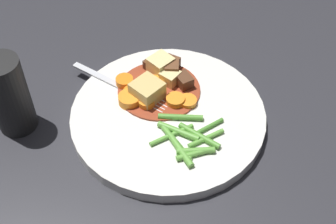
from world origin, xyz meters
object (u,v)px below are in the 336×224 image
at_px(fork, 122,87).
at_px(carrot_slice_6, 153,85).
at_px(potato_chunk_1, 170,78).
at_px(meat_chunk_3, 152,65).
at_px(carrot_slice_2, 175,101).
at_px(potato_chunk_0, 161,66).
at_px(dinner_plate, 168,116).
at_px(carrot_slice_4, 188,102).
at_px(potato_chunk_2, 147,91).
at_px(meat_chunk_0, 184,81).
at_px(pepper_mill, 9,95).
at_px(carrot_slice_0, 125,82).
at_px(carrot_slice_3, 130,99).
at_px(carrot_slice_1, 134,94).
at_px(meat_chunk_1, 172,69).
at_px(meat_chunk_2, 171,64).
at_px(carrot_slice_5, 146,103).

bearing_deg(fork, carrot_slice_6, -119.70).
xyz_separation_m(carrot_slice_6, potato_chunk_1, (-0.00, -0.03, 0.01)).
height_order(potato_chunk_1, meat_chunk_3, potato_chunk_1).
distance_m(carrot_slice_2, potato_chunk_0, 0.07).
xyz_separation_m(dinner_plate, carrot_slice_2, (0.01, -0.02, 0.02)).
relative_size(dinner_plate, potato_chunk_0, 8.37).
bearing_deg(fork, carrot_slice_4, -138.93).
relative_size(potato_chunk_2, meat_chunk_0, 1.51).
distance_m(potato_chunk_2, meat_chunk_0, 0.06).
bearing_deg(potato_chunk_0, potato_chunk_1, -178.94).
height_order(carrot_slice_6, pepper_mill, pepper_mill).
relative_size(carrot_slice_0, fork, 0.16).
distance_m(carrot_slice_2, potato_chunk_2, 0.04).
bearing_deg(potato_chunk_1, carrot_slice_4, 179.72).
distance_m(carrot_slice_3, fork, 0.03).
bearing_deg(carrot_slice_6, carrot_slice_1, 92.78).
bearing_deg(carrot_slice_2, carrot_slice_4, -121.37).
height_order(carrot_slice_4, potato_chunk_1, potato_chunk_1).
bearing_deg(carrot_slice_3, carrot_slice_6, -77.73).
bearing_deg(meat_chunk_3, meat_chunk_0, -157.74).
height_order(dinner_plate, carrot_slice_6, carrot_slice_6).
height_order(potato_chunk_0, potato_chunk_2, potato_chunk_2).
distance_m(meat_chunk_1, meat_chunk_2, 0.01).
height_order(dinner_plate, carrot_slice_2, carrot_slice_2).
bearing_deg(carrot_slice_6, pepper_mill, 75.86).
bearing_deg(carrot_slice_0, carrot_slice_3, 163.83).
xyz_separation_m(meat_chunk_0, pepper_mill, (0.07, 0.24, 0.03)).
bearing_deg(potato_chunk_1, carrot_slice_1, 87.13).
relative_size(carrot_slice_6, pepper_mill, 0.28).
relative_size(carrot_slice_5, carrot_slice_6, 0.73).
relative_size(fork, pepper_mill, 1.37).
height_order(carrot_slice_0, carrot_slice_2, carrot_slice_0).
distance_m(potato_chunk_1, pepper_mill, 0.23).
bearing_deg(carrot_slice_1, fork, 17.71).
xyz_separation_m(potato_chunk_1, fork, (0.03, 0.07, -0.01)).
bearing_deg(potato_chunk_1, potato_chunk_2, 103.49).
relative_size(carrot_slice_5, fork, 0.15).
distance_m(potato_chunk_2, pepper_mill, 0.19).
height_order(carrot_slice_5, meat_chunk_2, meat_chunk_2).
distance_m(meat_chunk_1, meat_chunk_3, 0.03).
bearing_deg(carrot_slice_4, meat_chunk_0, -23.25).
distance_m(carrot_slice_1, carrot_slice_4, 0.08).
bearing_deg(potato_chunk_0, carrot_slice_4, -179.80).
relative_size(carrot_slice_0, carrot_slice_3, 0.81).
height_order(dinner_plate, carrot_slice_1, carrot_slice_1).
height_order(potato_chunk_0, pepper_mill, pepper_mill).
distance_m(carrot_slice_5, pepper_mill, 0.19).
xyz_separation_m(carrot_slice_0, carrot_slice_6, (-0.03, -0.03, -0.00)).
bearing_deg(carrot_slice_4, carrot_slice_5, 63.32).
height_order(potato_chunk_0, meat_chunk_2, potato_chunk_0).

